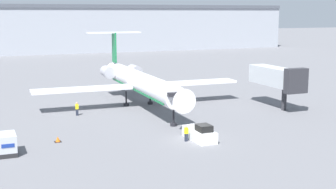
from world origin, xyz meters
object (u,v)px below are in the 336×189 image
object	(u,v)px
traffic_cone_left	(58,139)
jet_bridge	(277,77)
pushback_tug	(200,133)
luggage_cart	(7,144)
airplane_main	(140,81)
worker_by_wing	(77,109)
worker_near_tug	(186,133)

from	to	relation	value
traffic_cone_left	jet_bridge	xyz separation A→B (m)	(32.25, 6.28, 4.16)
pushback_tug	luggage_cart	bearing A→B (deg)	173.02
airplane_main	jet_bridge	bearing A→B (deg)	-26.35
traffic_cone_left	jet_bridge	world-z (taller)	jet_bridge
worker_by_wing	jet_bridge	xyz separation A→B (m)	(27.68, -5.86, 3.49)
pushback_tug	worker_by_wing	distance (m)	19.76
luggage_cart	pushback_tug	bearing A→B (deg)	-6.98
traffic_cone_left	pushback_tug	bearing A→B (deg)	-19.46
airplane_main	worker_by_wing	bearing A→B (deg)	-163.33
pushback_tug	jet_bridge	distance (m)	21.55
luggage_cart	jet_bridge	bearing A→B (deg)	13.40
airplane_main	worker_by_wing	xyz separation A→B (m)	(-9.88, -2.96, -2.70)
luggage_cart	traffic_cone_left	distance (m)	5.95
airplane_main	worker_near_tug	distance (m)	20.35
pushback_tug	airplane_main	bearing A→B (deg)	89.61
worker_by_wing	pushback_tug	bearing A→B (deg)	-60.46
pushback_tug	jet_bridge	size ratio (longest dim) A/B	0.47
luggage_cart	traffic_cone_left	bearing A→B (deg)	26.82
pushback_tug	jet_bridge	xyz separation A→B (m)	(17.94, 11.33, 3.72)
pushback_tug	worker_near_tug	bearing A→B (deg)	177.88
worker_by_wing	jet_bridge	size ratio (longest dim) A/B	0.18
worker_by_wing	luggage_cart	bearing A→B (deg)	-123.60
airplane_main	traffic_cone_left	bearing A→B (deg)	-133.74
worker_near_tug	worker_by_wing	distance (m)	18.98
traffic_cone_left	jet_bridge	size ratio (longest dim) A/B	0.07
worker_near_tug	traffic_cone_left	xyz separation A→B (m)	(-12.74, 5.00, -0.64)
pushback_tug	luggage_cart	world-z (taller)	luggage_cart
airplane_main	traffic_cone_left	xyz separation A→B (m)	(-14.45, -15.10, -3.37)
pushback_tug	luggage_cart	xyz separation A→B (m)	(-19.57, 2.40, 0.32)
pushback_tug	worker_near_tug	size ratio (longest dim) A/B	2.76
luggage_cart	worker_near_tug	size ratio (longest dim) A/B	1.65
airplane_main	pushback_tug	bearing A→B (deg)	-90.39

